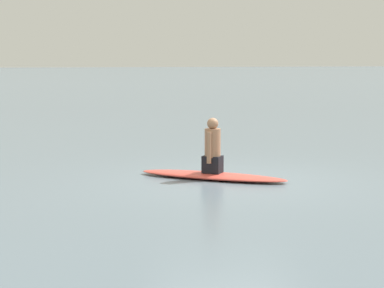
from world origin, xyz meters
name	(u,v)px	position (x,y,z in m)	size (l,w,h in m)	color
ground_plane	(232,181)	(0.00, 0.00, 0.00)	(400.00, 400.00, 0.00)	slate
surfboard	(213,176)	(-0.23, 0.34, 0.05)	(2.72, 0.63, 0.11)	#D84C3F
person_paddler	(213,148)	(-0.23, 0.34, 0.55)	(0.41, 0.41, 0.97)	black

